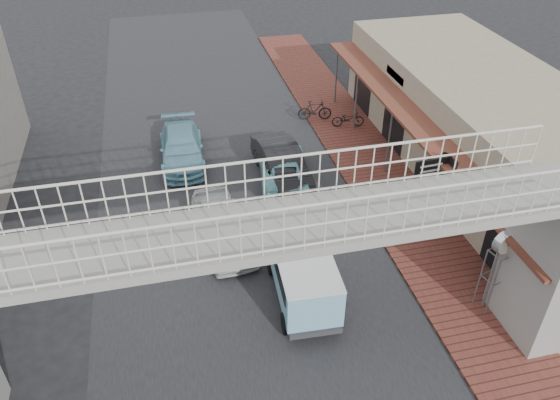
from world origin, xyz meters
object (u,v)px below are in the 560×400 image
angkot_far (182,148)px  white_hatchback (223,226)px  motorcycle_near (348,119)px  dark_sedan (282,163)px  street_clock (503,247)px  motorcycle_far (315,110)px  arrow_sign (451,169)px  angkot_van (303,271)px  angkot_curb (283,166)px

angkot_far → white_hatchback: bearing=-78.9°
angkot_far → motorcycle_near: (8.12, 1.25, -0.15)m
dark_sedan → street_clock: street_clock is taller
motorcycle_far → arrow_sign: arrow_sign is taller
angkot_van → motorcycle_near: 11.84m
angkot_curb → motorcycle_near: 5.49m
street_clock → dark_sedan: bearing=103.2°
angkot_far → street_clock: bearing=-50.7°
dark_sedan → street_clock: size_ratio=1.53×
white_hatchback → motorcycle_near: white_hatchback is taller
white_hatchback → angkot_curb: (3.03, 3.65, -0.13)m
dark_sedan → street_clock: 9.92m
arrow_sign → motorcycle_near: bearing=90.7°
white_hatchback → motorcycle_near: bearing=39.3°
motorcycle_near → street_clock: (0.26, -12.32, 1.98)m
white_hatchback → street_clock: size_ratio=1.48×
dark_sedan → motorcycle_near: size_ratio=2.81×
arrow_sign → angkot_curb: bearing=131.1°
angkot_curb → motorcycle_far: size_ratio=2.55×
white_hatchback → dark_sedan: size_ratio=0.97×
motorcycle_far → street_clock: 13.62m
white_hatchback → angkot_curb: size_ratio=1.00×
street_clock → arrow_sign: 3.91m
motorcycle_far → street_clock: street_clock is taller
dark_sedan → motorcycle_far: 5.48m
angkot_van → street_clock: 5.84m
motorcycle_near → arrow_sign: 8.73m
white_hatchback → angkot_far: (-0.95, 6.00, -0.07)m
angkot_curb → angkot_van: (-1.03, -7.03, 0.59)m
dark_sedan → motorcycle_near: dark_sedan is taller
dark_sedan → angkot_far: dark_sedan is taller
angkot_van → arrow_sign: bearing=23.8°
angkot_curb → arrow_sign: bearing=141.9°
motorcycle_near → dark_sedan: bearing=141.3°
dark_sedan → angkot_van: 7.09m
white_hatchback → motorcycle_far: (5.80, 8.33, -0.12)m
motorcycle_near → white_hatchback: bearing=145.7°
motorcycle_far → motorcycle_near: bearing=-117.5°
motorcycle_near → motorcycle_far: motorcycle_far is taller
white_hatchback → dark_sedan: (2.99, 3.63, 0.00)m
angkot_van → arrow_sign: size_ratio=1.21×
dark_sedan → motorcycle_near: 5.54m
dark_sedan → street_clock: bearing=-67.3°
angkot_far → street_clock: street_clock is taller
dark_sedan → motorcycle_far: bearing=54.8°
motorcycle_near → arrow_sign: size_ratio=0.49×
angkot_far → angkot_curb: bearing=-28.4°
dark_sedan → angkot_far: bearing=144.6°
motorcycle_near → arrow_sign: (0.65, -8.43, 2.18)m
motorcycle_far → arrow_sign: (2.01, -9.50, 2.09)m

